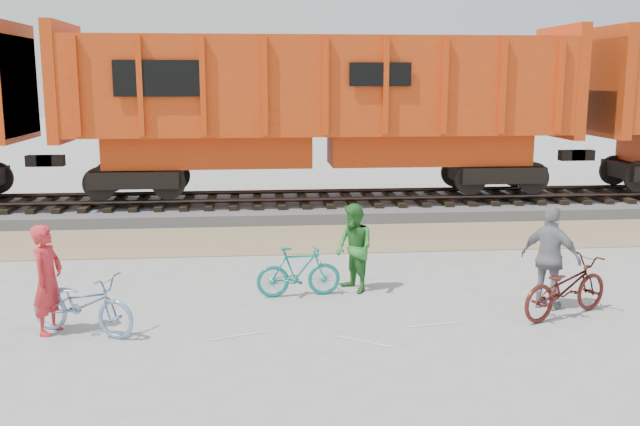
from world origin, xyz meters
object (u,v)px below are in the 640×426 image
Objects in this scene: bicycle_maroon at (566,287)px; person_man at (354,248)px; bicycle_blue at (82,304)px; person_woman at (551,258)px; hopper_car_center at (320,105)px; bicycle_teal at (299,272)px; person_solo at (48,279)px.

person_man reaches higher than bicycle_maroon.
person_woman is at bearing -61.26° from bicycle_blue.
bicycle_teal is at bearing -98.06° from hopper_car_center.
hopper_car_center reaches higher than person_man.
bicycle_blue is 3.66m from bicycle_teal.
person_man is 3.31m from person_woman.
hopper_car_center reaches higher than person_solo.
hopper_car_center reaches higher than bicycle_teal.
hopper_car_center reaches higher than bicycle_maroon.
person_woman reaches higher than person_solo.
bicycle_blue is 1.12× the size of person_man.
person_man is at bearing -83.68° from bicycle_teal.
bicycle_blue reaches higher than bicycle_teal.
bicycle_maroon is at bearing -74.51° from person_solo.
person_woman is at bearing -71.61° from person_solo.
bicycle_teal is at bearing -39.93° from bicycle_blue.
person_man is at bearing -42.95° from bicycle_blue.
bicycle_teal is (3.31, 1.56, -0.02)m from bicycle_blue.
bicycle_teal is 0.86× the size of person_woman.
bicycle_maroon reaches higher than bicycle_teal.
bicycle_maroon is 1.07× the size of person_woman.
person_woman is at bearing -71.86° from hopper_car_center.
bicycle_blue is at bearing 49.87° from person_woman.
person_man is at bearing -55.50° from person_solo.
hopper_car_center is 7.92× the size of bicycle_blue.
person_man is at bearing 36.20° from bicycle_maroon.
bicycle_blue is 4.67m from person_man.
hopper_car_center is 8.17× the size of person_woman.
bicycle_blue is at bearing 110.27° from bicycle_teal.
bicycle_maroon is (4.16, -1.46, 0.04)m from bicycle_teal.
hopper_car_center reaches higher than bicycle_blue.
person_man is (4.81, 1.66, -0.04)m from person_solo.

